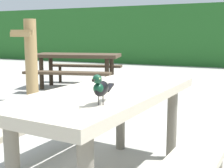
{
  "coord_description": "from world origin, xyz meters",
  "views": [
    {
      "loc": [
        0.63,
        -1.92,
        1.14
      ],
      "look_at": [
        -0.14,
        -0.21,
        0.84
      ],
      "focal_mm": 49.16,
      "sensor_mm": 36.0,
      "label": 1
    }
  ],
  "objects": [
    {
      "name": "stalk_post_left_side",
      "position": [
        -2.76,
        2.24,
        0.71
      ],
      "size": [
        0.42,
        0.41,
        1.4
      ],
      "color": "#997A4C",
      "rests_on": "ground"
    },
    {
      "name": "picnic_table_foreground",
      "position": [
        -0.31,
        0.1,
        0.56
      ],
      "size": [
        1.82,
        1.86,
        0.74
      ],
      "color": "#B2A893",
      "rests_on": "ground"
    },
    {
      "name": "picnic_table_mid_left",
      "position": [
        -2.74,
        3.73,
        0.56
      ],
      "size": [
        2.07,
        2.05,
        0.74
      ],
      "color": "#473828",
      "rests_on": "ground"
    },
    {
      "name": "bird_grackle",
      "position": [
        -0.14,
        -0.37,
        0.84
      ],
      "size": [
        0.08,
        0.29,
        0.18
      ],
      "color": "black",
      "rests_on": "picnic_table_foreground"
    }
  ]
}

